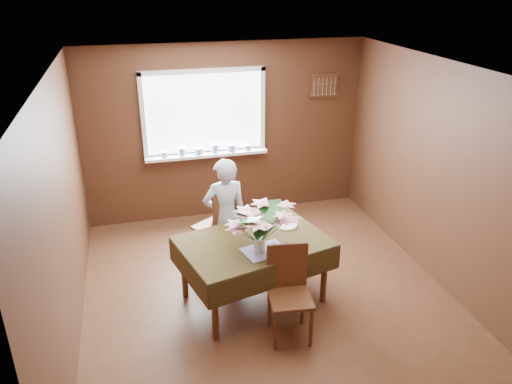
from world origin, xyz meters
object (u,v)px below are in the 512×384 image
object	(u,v)px
flower_bouquet	(260,223)
seated_woman	(225,216)
dining_table	(254,248)
chair_near	(289,288)
chair_far	(220,224)

from	to	relation	value
flower_bouquet	seated_woman	bearing A→B (deg)	101.04
seated_woman	dining_table	bearing A→B (deg)	98.53
chair_near	flower_bouquet	bearing A→B (deg)	122.98
dining_table	flower_bouquet	size ratio (longest dim) A/B	2.93
chair_near	seated_woman	xyz separation A→B (m)	(-0.37, 1.29, 0.20)
dining_table	chair_near	bearing A→B (deg)	-86.36
seated_woman	chair_far	bearing A→B (deg)	-80.89
dining_table	chair_far	xyz separation A→B (m)	(-0.21, 0.81, -0.10)
chair_far	chair_near	xyz separation A→B (m)	(0.40, -1.42, -0.03)
chair_near	flower_bouquet	xyz separation A→B (m)	(-0.19, 0.38, 0.55)
chair_far	flower_bouquet	bearing A→B (deg)	67.98
dining_table	chair_far	world-z (taller)	chair_far
flower_bouquet	chair_near	bearing A→B (deg)	-63.28
chair_far	chair_near	distance (m)	1.47
chair_near	seated_woman	distance (m)	1.35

